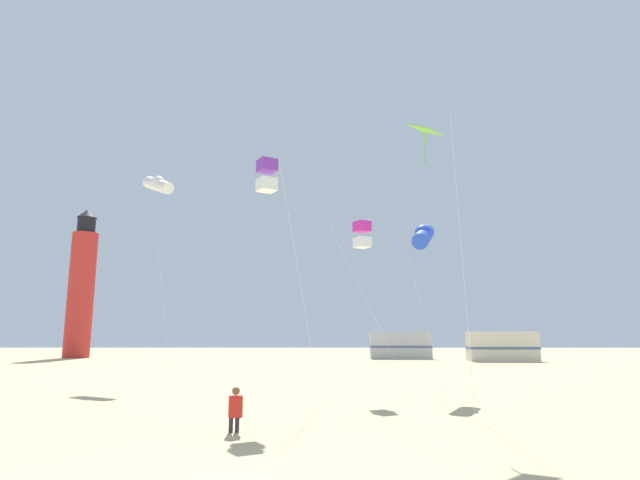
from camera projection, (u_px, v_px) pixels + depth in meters
The scene contains 9 objects.
kite_flyer_standing at pixel (235, 409), 13.23m from camera, with size 0.42×0.55×1.16m.
kite_tube_white at pixel (158, 184), 30.02m from camera, with size 2.39×2.34×11.67m.
kite_box_magenta at pixel (362, 235), 22.59m from camera, with size 3.25×2.23×7.30m.
kite_diamond_lime at pixel (427, 140), 16.55m from camera, with size 1.91×1.91×9.08m.
kite_tube_blue at pixel (423, 236), 22.87m from camera, with size 1.74×2.59×7.43m.
kite_box_violet at pixel (267, 176), 18.38m from camera, with size 2.34×2.51×8.55m.
lighthouse_distant at pixel (81, 287), 59.00m from camera, with size 2.80×2.80×16.80m.
rv_van_silver at pixel (400, 345), 55.69m from camera, with size 6.52×2.57×2.80m.
rv_van_cream at pixel (502, 347), 50.05m from camera, with size 6.53×2.61×2.80m.
Camera 1 is at (1.68, -7.63, 2.44)m, focal length 29.41 mm.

